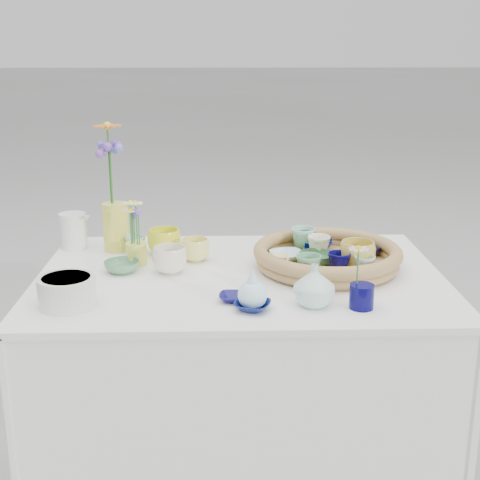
{
  "coord_description": "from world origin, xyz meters",
  "views": [
    {
      "loc": [
        -0.06,
        -1.97,
        1.46
      ],
      "look_at": [
        0.0,
        0.02,
        0.87
      ],
      "focal_mm": 50.0,
      "sensor_mm": 36.0,
      "label": 1
    }
  ],
  "objects": [
    {
      "name": "loose_ceramic_4",
      "position": [
        -0.03,
        -0.22,
        0.77
      ],
      "size": [
        0.09,
        0.09,
        0.02
      ],
      "primitive_type": "imported",
      "rotation": [
        0.0,
        0.0,
        -0.12
      ],
      "color": "navy",
      "rests_on": "display_table"
    },
    {
      "name": "gerbera",
      "position": [
        -0.43,
        0.27,
        1.06
      ],
      "size": [
        0.13,
        0.13,
        0.28
      ],
      "primitive_type": null,
      "rotation": [
        0.0,
        0.0,
        0.21
      ],
      "color": "orange",
      "rests_on": "tall_vase_yellow"
    },
    {
      "name": "tray_ceramic_2",
      "position": [
        0.36,
        -0.01,
        0.83
      ],
      "size": [
        0.11,
        0.11,
        0.09
      ],
      "primitive_type": "imported",
      "rotation": [
        0.0,
        0.0,
        -0.01
      ],
      "color": "gold",
      "rests_on": "wicker_tray"
    },
    {
      "name": "tray_ceramic_4",
      "position": [
        0.2,
        -0.09,
        0.82
      ],
      "size": [
        0.08,
        0.08,
        0.07
      ],
      "primitive_type": "imported",
      "rotation": [
        0.0,
        0.0,
        -0.0
      ],
      "color": "#609F74",
      "rests_on": "wicker_tray"
    },
    {
      "name": "white_pitcher",
      "position": [
        -0.58,
        0.29,
        0.83
      ],
      "size": [
        0.14,
        0.11,
        0.12
      ],
      "primitive_type": null,
      "rotation": [
        0.0,
        0.0,
        -0.15
      ],
      "color": "silver",
      "rests_on": "display_table"
    },
    {
      "name": "tray_ceramic_11",
      "position": [
        0.37,
        -0.07,
        0.81
      ],
      "size": [
        0.08,
        0.08,
        0.06
      ],
      "primitive_type": "imported",
      "rotation": [
        0.0,
        0.0,
        -0.2
      ],
      "color": "#A9CAC6",
      "rests_on": "wicker_tray"
    },
    {
      "name": "tray_ceramic_0",
      "position": [
        0.25,
        0.19,
        0.8
      ],
      "size": [
        0.15,
        0.15,
        0.04
      ],
      "primitive_type": "imported",
      "rotation": [
        0.0,
        0.0,
        -0.17
      ],
      "color": "#020B59",
      "rests_on": "wicker_tray"
    },
    {
      "name": "tray_ceramic_10",
      "position": [
        0.1,
        0.03,
        0.8
      ],
      "size": [
        0.11,
        0.11,
        0.03
      ],
      "primitive_type": "imported",
      "rotation": [
        0.0,
        0.0,
        -0.09
      ],
      "color": "#FFC45E",
      "rests_on": "wicker_tray"
    },
    {
      "name": "tray_ceramic_9",
      "position": [
        0.3,
        -0.05,
        0.82
      ],
      "size": [
        0.09,
        0.09,
        0.07
      ],
      "primitive_type": "imported",
      "rotation": [
        0.0,
        0.0,
        -0.33
      ],
      "color": "#06043E",
      "rests_on": "wicker_tray"
    },
    {
      "name": "wicker_tray",
      "position": [
        0.28,
        0.05,
        0.8
      ],
      "size": [
        0.47,
        0.47,
        0.08
      ],
      "primitive_type": null,
      "color": "olive",
      "rests_on": "display_table"
    },
    {
      "name": "tray_ceramic_6",
      "position": [
        0.22,
        0.18,
        0.82
      ],
      "size": [
        0.11,
        0.11,
        0.08
      ],
      "primitive_type": "imported",
      "rotation": [
        0.0,
        0.0,
        0.31
      ],
      "color": "#90CCB8",
      "rests_on": "wicker_tray"
    },
    {
      "name": "bud_vase_seafoam",
      "position": [
        0.19,
        -0.27,
        0.82
      ],
      "size": [
        0.15,
        0.15,
        0.12
      ],
      "primitive_type": "imported",
      "rotation": [
        0.0,
        0.0,
        -0.36
      ],
      "color": "silver",
      "rests_on": "display_table"
    },
    {
      "name": "tray_ceramic_3",
      "position": [
        0.24,
        0.04,
        0.8
      ],
      "size": [
        0.12,
        0.12,
        0.04
      ],
      "primitive_type": "imported",
      "rotation": [
        0.0,
        0.0,
        0.0
      ],
      "color": "#396F41",
      "rests_on": "wicker_tray"
    },
    {
      "name": "tray_ceramic_8",
      "position": [
        0.4,
        0.22,
        0.8
      ],
      "size": [
        0.11,
        0.11,
        0.03
      ],
      "primitive_type": "imported",
      "rotation": [
        0.0,
        0.0,
        0.4
      ],
      "color": "#6E90CE",
      "rests_on": "wicker_tray"
    },
    {
      "name": "daisy_posy",
      "position": [
        -0.34,
        0.1,
        0.91
      ],
      "size": [
        0.09,
        0.09,
        0.14
      ],
      "primitive_type": null,
      "rotation": [
        0.0,
        0.0,
        -0.14
      ],
      "color": "white",
      "rests_on": "daisy_cup"
    },
    {
      "name": "loose_ceramic_3",
      "position": [
        -0.22,
        0.02,
        0.81
      ],
      "size": [
        0.12,
        0.12,
        0.08
      ],
      "primitive_type": "imported",
      "rotation": [
        0.0,
        0.0,
        0.09
      ],
      "color": "#F0E8CE",
      "rests_on": "display_table"
    },
    {
      "name": "daisy_cup",
      "position": [
        -0.33,
        0.11,
        0.8
      ],
      "size": [
        0.09,
        0.09,
        0.07
      ],
      "primitive_type": "cylinder",
      "rotation": [
        0.0,
        0.0,
        -0.41
      ],
      "color": "#E9E953",
      "rests_on": "display_table"
    },
    {
      "name": "bud_vase_paleblue",
      "position": [
        0.02,
        -0.29,
        0.83
      ],
      "size": [
        0.1,
        0.1,
        0.12
      ],
      "primitive_type": null,
      "rotation": [
        0.0,
        0.0,
        0.4
      ],
      "color": "#BFEDFF",
      "rests_on": "display_table"
    },
    {
      "name": "tray_ceramic_5",
      "position": [
        0.15,
        0.09,
        0.8
      ],
      "size": [
        0.13,
        0.13,
        0.03
      ],
      "primitive_type": "imported",
      "rotation": [
        0.0,
        0.0,
        0.25
      ],
      "color": "#AFE1DE",
      "rests_on": "wicker_tray"
    },
    {
      "name": "bud_vase_cobalt",
      "position": [
        0.32,
        -0.29,
        0.8
      ],
      "size": [
        0.07,
        0.07,
        0.07
      ],
      "primitive_type": "cylinder",
      "rotation": [
        0.0,
        0.0,
        -0.11
      ],
      "color": "#050240",
      "rests_on": "display_table"
    },
    {
      "name": "tray_ceramic_7",
      "position": [
        0.26,
        0.12,
        0.82
      ],
      "size": [
        0.08,
        0.08,
        0.07
      ],
      "primitive_type": "imported",
      "rotation": [
        0.0,
        0.0,
        0.05
      ],
      "color": "white",
      "rests_on": "wicker_tray"
    },
    {
      "name": "loose_ceramic_6",
      "position": [
        0.02,
        -0.29,
        0.78
      ],
      "size": [
        0.12,
        0.12,
        0.02
      ],
      "primitive_type": "imported",
      "rotation": [
        0.0,
        0.0,
        -0.34
      ],
      "color": "#0B1752",
      "rests_on": "display_table"
    },
    {
      "name": "tall_vase_yellow",
      "position": [
        -0.42,
        0.26,
        0.85
      ],
      "size": [
        0.1,
        0.1,
        0.17
      ],
      "primitive_type": "cylinder",
      "rotation": [
        0.0,
        0.0,
        0.19
      ],
      "color": "#DBD446",
      "rests_on": "display_table"
    },
    {
      "name": "hydrangea",
      "position": [
        -0.43,
        0.26,
        1.02
      ],
      "size": [
        0.1,
        0.1,
        0.26
      ],
      "primitive_type": null,
      "rotation": [
        0.0,
        0.0,
        0.37
      ],
      "color": "#6065BC",
      "rests_on": "tall_vase_yellow"
    },
    {
      "name": "tray_ceramic_12",
      "position": [
        0.23,
        0.18,
        0.82
      ],
      "size": [
        0.09,
        0.09,
        0.06
      ],
      "primitive_type": "imported",
      "rotation": [
        0.0,
        0.0,
        0.14
      ],
      "color": "#529767",
      "rests_on": "wicker_tray"
    },
    {
      "name": "loose_ceramic_2",
      "position": [
        -0.37,
        0.03,
        0.78
      ],
      "size": [
        0.11,
        0.11,
        0.04
      ],
      "primitive_type": "imported",
      "rotation": [
        0.0,
        0.0,
        -0.02
      ],
      "color": "#52875B",
      "rests_on": "display_table"
    },
    {
      "name": "loose_ceramic_1",
      "position": [
        -0.15,
        0.14,
        0.8
      ],
      "size": [
        0.11,
        0.11,
        0.08
      ],
      "primitive_type": "imported",
      "rotation": [
        0.0,
        0.0,
        -0.19
      ],
      "color": "#F5EA79",
      "rests_on": "display_table"
    },
    {
      "name": "loose_ceramic_5",
      "position": [
        -0.35,
        0.21,
        0.8
      ],
      "size": [
        0.09,
        0.09,
        0.06
      ],
      "primitive_type": "imported",
      "rotation": [
        0.0,
        0.0,
        -0.43
      ],
      "color": "#9AC7BD",
      "rests_on": "display_table"
    },
    {
      "name": "loose_ceramic_0",
      "position": [
        -0.25,
        0.21,
        0.81
      ],
      "size": [
        0.12,
        0.12,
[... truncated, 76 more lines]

